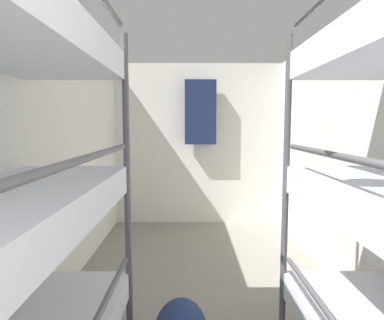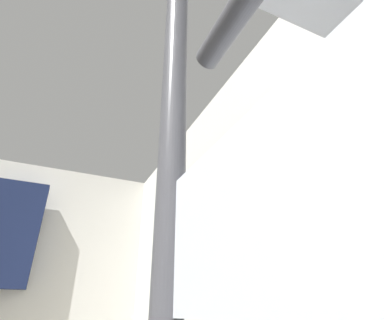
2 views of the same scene
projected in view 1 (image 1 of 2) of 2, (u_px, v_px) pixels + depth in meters
wall_left at (30, 166)px, 2.40m from camera, size 0.06×5.30×2.33m
wall_right at (380, 166)px, 2.42m from camera, size 0.06×5.30×2.33m
wall_back at (198, 144)px, 5.02m from camera, size 2.53×0.06×2.33m
hanging_coat at (200, 112)px, 4.82m from camera, size 0.44×0.12×0.90m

